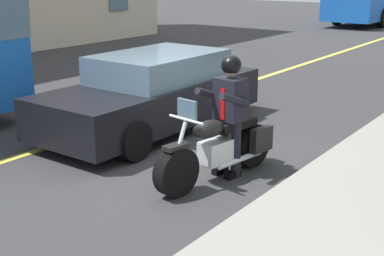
% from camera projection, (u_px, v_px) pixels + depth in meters
% --- Properties ---
extents(ground_plane, '(80.00, 80.00, 0.00)m').
position_uv_depth(ground_plane, '(176.00, 157.00, 8.38)').
color(ground_plane, '#333335').
extents(lane_center_stripe, '(60.00, 0.16, 0.01)m').
position_uv_depth(lane_center_stripe, '(88.00, 134.00, 9.51)').
color(lane_center_stripe, '#E5DB4C').
rests_on(lane_center_stripe, ground_plane).
extents(motorcycle_main, '(2.22, 0.80, 1.26)m').
position_uv_depth(motorcycle_main, '(220.00, 148.00, 7.38)').
color(motorcycle_main, black).
rests_on(motorcycle_main, ground_plane).
extents(rider_main, '(0.68, 0.62, 1.74)m').
position_uv_depth(rider_main, '(230.00, 105.00, 7.34)').
color(rider_main, black).
rests_on(rider_main, ground_plane).
extents(car_silver, '(4.60, 1.92, 1.40)m').
position_uv_depth(car_silver, '(154.00, 92.00, 9.66)').
color(car_silver, black).
rests_on(car_silver, ground_plane).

